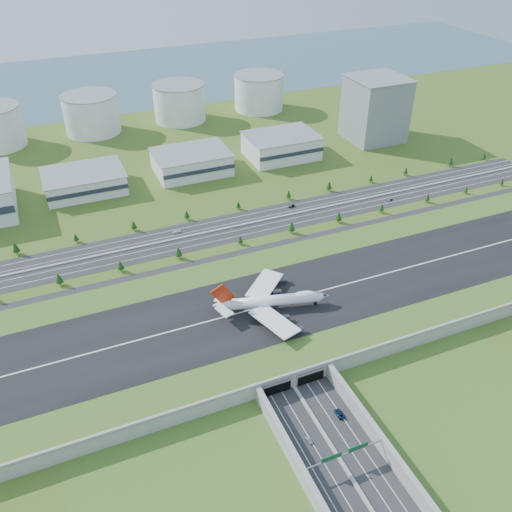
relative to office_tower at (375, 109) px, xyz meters
name	(u,v)px	position (x,y,z in m)	size (l,w,h in m)	color
ground	(253,321)	(-200.00, -195.00, -27.50)	(1200.00, 1200.00, 0.00)	#334D18
airfield_deck	(253,315)	(-200.00, -195.09, -23.38)	(520.00, 100.00, 9.20)	gray
underpass_road	(349,469)	(-200.00, -294.42, -24.07)	(38.80, 120.40, 8.00)	#28282B
sign_gantry_near	(345,455)	(-200.00, -290.04, -20.55)	(38.70, 0.70, 9.80)	gray
north_expressway	(199,235)	(-200.00, -100.00, -27.44)	(560.00, 36.00, 0.12)	#28282B
tree_row	(212,227)	(-190.83, -101.31, -22.89)	(508.00, 48.63, 8.32)	#3D2819
hangar_mid_a	(84,181)	(-260.00, -5.00, -20.00)	(58.00, 42.00, 15.00)	silver
hangar_mid_b	(192,162)	(-175.00, -5.00, -19.00)	(58.00, 42.00, 17.00)	silver
hangar_mid_c	(281,146)	(-95.00, -5.00, -18.00)	(58.00, 42.00, 19.00)	silver
office_tower	(375,109)	(0.00, 0.00, 0.00)	(46.00, 46.00, 55.00)	gray
fuel_tank_b	(91,114)	(-235.00, 115.00, -10.00)	(50.00, 50.00, 35.00)	silver
fuel_tank_c	(179,103)	(-150.00, 115.00, -10.00)	(50.00, 50.00, 35.00)	silver
fuel_tank_d	(259,92)	(-65.00, 115.00, -10.00)	(50.00, 50.00, 35.00)	silver
bay_water	(102,80)	(-200.00, 285.00, -27.47)	(1200.00, 260.00, 0.06)	#3B5F70
boeing_747	(272,301)	(-190.47, -198.19, -13.98)	(61.58, 57.50, 19.40)	white
car_0	(309,440)	(-207.46, -274.51, -26.67)	(1.67, 4.15, 1.41)	silver
car_2	(339,414)	(-188.70, -267.50, -26.55)	(2.76, 5.99, 1.66)	#0B1C39
car_5	(291,206)	(-126.04, -89.80, -26.55)	(1.77, 5.06, 1.67)	black
car_6	(390,199)	(-53.95, -108.61, -26.68)	(2.31, 5.01, 1.39)	#A9AAAE
car_7	(176,232)	(-213.15, -92.24, -26.57)	(2.28, 5.60, 1.62)	silver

